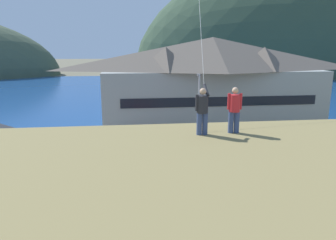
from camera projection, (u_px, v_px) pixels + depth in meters
ground_plane at (196, 208)px, 20.35m from camera, size 600.00×600.00×0.00m
parking_lot_pad at (184, 177)px, 25.18m from camera, size 40.00×20.00×0.10m
bay_water at (148, 90)px, 78.40m from camera, size 360.00×84.00×0.03m
far_hill_east_peak at (268, 72)px, 138.09m from camera, size 104.47×56.03×71.53m
far_hill_center_saddle at (291, 72)px, 137.92m from camera, size 138.48×73.78×93.47m
harbor_lodge at (212, 81)px, 40.25m from camera, size 29.41×10.23×11.63m
storage_shed_near_lot at (0, 156)px, 22.37m from camera, size 6.91×5.59×5.18m
storage_shed_waterside at (150, 108)px, 42.79m from camera, size 5.69×4.49×4.21m
wharf_dock at (159, 109)px, 51.48m from camera, size 3.20×10.68×0.70m
moored_boat_wharfside at (139, 108)px, 50.42m from camera, size 2.35×5.98×2.16m
moored_boat_outer_mooring at (177, 105)px, 53.29m from camera, size 2.71×6.44×2.16m
moored_boat_inner_slip at (139, 111)px, 48.03m from camera, size 2.57×6.82×2.16m
parked_car_front_row_silver at (255, 153)px, 27.79m from camera, size 4.33×2.32×1.82m
parked_car_mid_row_center at (252, 187)px, 20.98m from camera, size 4.21×2.08×1.82m
parked_car_front_row_red at (64, 191)px, 20.50m from camera, size 4.31×2.28×1.82m
parked_car_corner_spot at (87, 163)px, 25.41m from camera, size 4.28×2.21×1.82m
parked_car_front_row_end at (161, 155)px, 27.35m from camera, size 4.34×2.34×1.82m
parked_car_back_row_left at (145, 187)px, 20.98m from camera, size 4.26×2.17×1.82m
parking_light_pole at (199, 109)px, 29.79m from camera, size 0.24×0.78×7.79m
person_kite_flyer at (202, 109)px, 11.37m from camera, size 0.52×0.68×1.86m
person_companion at (234, 109)px, 11.61m from camera, size 0.55×0.40×1.74m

